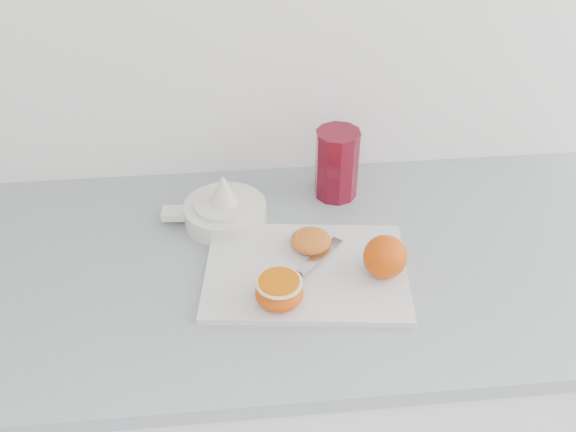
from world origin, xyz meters
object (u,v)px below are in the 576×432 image
at_px(red_tumbler, 337,166).
at_px(half_orange, 279,292).
at_px(counter, 298,405).
at_px(cutting_board, 306,271).
at_px(citrus_juicer, 224,209).

bearing_deg(red_tumbler, half_orange, -114.56).
xyz_separation_m(counter, half_orange, (-0.05, -0.13, 0.48)).
bearing_deg(half_orange, cutting_board, 55.19).
distance_m(cutting_board, red_tumbler, 0.26).
height_order(cutting_board, half_orange, half_orange).
xyz_separation_m(half_orange, red_tumbler, (0.15, 0.32, 0.03)).
xyz_separation_m(cutting_board, half_orange, (-0.05, -0.08, 0.03)).
xyz_separation_m(counter, citrus_juicer, (-0.13, 0.12, 0.47)).
bearing_deg(citrus_juicer, half_orange, -70.76).
bearing_deg(red_tumbler, cutting_board, -110.73).
bearing_deg(citrus_juicer, cutting_board, -49.93).
height_order(half_orange, red_tumbler, red_tumbler).
height_order(counter, cutting_board, cutting_board).
bearing_deg(citrus_juicer, counter, -41.47).
relative_size(cutting_board, red_tumbler, 2.41).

